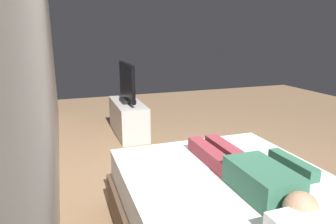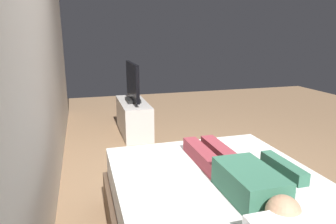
# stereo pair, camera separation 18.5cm
# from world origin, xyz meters

# --- Properties ---
(ground_plane) EXTENTS (10.00, 10.00, 0.00)m
(ground_plane) POSITION_xyz_m (0.00, 0.00, 0.00)
(ground_plane) COLOR #8C6B4C
(back_wall) EXTENTS (6.40, 0.10, 2.80)m
(back_wall) POSITION_xyz_m (0.40, 1.53, 1.40)
(back_wall) COLOR silver
(back_wall) RESTS_ON ground
(person) EXTENTS (1.26, 0.46, 0.18)m
(person) POSITION_xyz_m (-0.91, 0.24, 0.62)
(person) COLOR #387056
(person) RESTS_ON bed
(remote) EXTENTS (0.15, 0.04, 0.02)m
(remote) POSITION_xyz_m (-0.76, -0.16, 0.55)
(remote) COLOR black
(remote) RESTS_ON bed
(tv_stand) EXTENTS (1.10, 0.40, 0.50)m
(tv_stand) POSITION_xyz_m (1.98, 0.45, 0.25)
(tv_stand) COLOR #B7B2AD
(tv_stand) RESTS_ON ground
(tv) EXTENTS (0.88, 0.20, 0.59)m
(tv) POSITION_xyz_m (1.98, 0.45, 0.78)
(tv) COLOR black
(tv) RESTS_ON tv_stand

